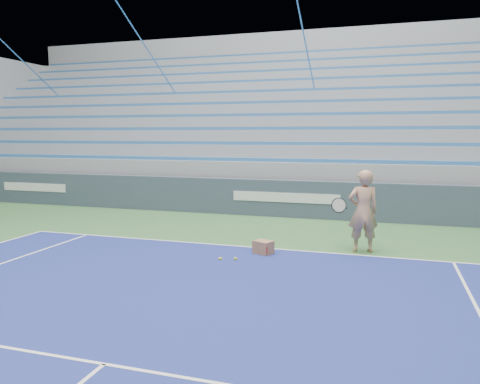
# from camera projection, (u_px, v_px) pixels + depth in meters

# --- Properties ---
(sponsor_barrier) EXTENTS (30.00, 0.32, 1.10)m
(sponsor_barrier) POSITION_uv_depth(u_px,v_px,m) (286.00, 199.00, 13.93)
(sponsor_barrier) COLOR #384555
(sponsor_barrier) RESTS_ON ground
(bleachers) EXTENTS (31.00, 9.15, 7.30)m
(bleachers) POSITION_uv_depth(u_px,v_px,m) (315.00, 136.00, 19.12)
(bleachers) COLOR #93959B
(bleachers) RESTS_ON ground
(tennis_player) EXTENTS (0.97, 0.91, 1.73)m
(tennis_player) POSITION_uv_depth(u_px,v_px,m) (363.00, 211.00, 9.72)
(tennis_player) COLOR tan
(tennis_player) RESTS_ON ground
(ball_box) EXTENTS (0.45, 0.42, 0.28)m
(ball_box) POSITION_uv_depth(u_px,v_px,m) (263.00, 247.00, 9.64)
(ball_box) COLOR #976949
(ball_box) RESTS_ON ground
(tennis_ball_0) EXTENTS (0.07, 0.07, 0.07)m
(tennis_ball_0) POSITION_uv_depth(u_px,v_px,m) (220.00, 259.00, 9.16)
(tennis_ball_0) COLOR #C6D32B
(tennis_ball_0) RESTS_ON ground
(tennis_ball_1) EXTENTS (0.07, 0.07, 0.07)m
(tennis_ball_1) POSITION_uv_depth(u_px,v_px,m) (268.00, 242.00, 10.62)
(tennis_ball_1) COLOR #C6D32B
(tennis_ball_1) RESTS_ON ground
(tennis_ball_2) EXTENTS (0.07, 0.07, 0.07)m
(tennis_ball_2) POSITION_uv_depth(u_px,v_px,m) (269.00, 252.00, 9.71)
(tennis_ball_2) COLOR #C6D32B
(tennis_ball_2) RESTS_ON ground
(tennis_ball_3) EXTENTS (0.07, 0.07, 0.07)m
(tennis_ball_3) POSITION_uv_depth(u_px,v_px,m) (236.00, 259.00, 9.16)
(tennis_ball_3) COLOR #C6D32B
(tennis_ball_3) RESTS_ON ground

